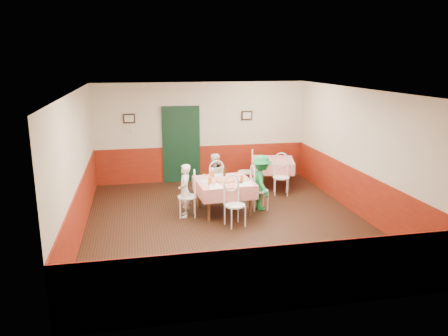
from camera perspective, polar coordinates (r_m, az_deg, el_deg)
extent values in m
plane|color=black|center=(9.46, 0.45, -7.11)|extent=(7.00, 7.00, 0.00)
plane|color=white|center=(8.85, 0.48, 10.07)|extent=(7.00, 7.00, 0.00)
cube|color=beige|center=(12.43, -2.91, 4.70)|extent=(6.00, 0.10, 2.80)
cube|color=beige|center=(5.81, 7.72, -6.34)|extent=(6.00, 0.10, 2.80)
cube|color=beige|center=(8.94, -18.70, 0.27)|extent=(0.10, 7.00, 2.80)
cube|color=beige|center=(10.10, 17.37, 1.90)|extent=(0.10, 7.00, 2.80)
cube|color=maroon|center=(12.59, -2.85, 0.64)|extent=(6.00, 0.03, 1.00)
cube|color=maroon|center=(6.19, 7.39, -14.13)|extent=(6.00, 0.03, 1.00)
cube|color=maroon|center=(9.18, -18.17, -5.19)|extent=(0.03, 7.00, 1.00)
cube|color=maroon|center=(10.31, 16.93, -3.00)|extent=(0.03, 7.00, 1.00)
cube|color=black|center=(12.37, -5.60, 2.95)|extent=(0.96, 0.06, 2.10)
cube|color=black|center=(12.18, -12.29, 6.34)|extent=(0.32, 0.03, 0.26)
cube|color=black|center=(12.58, 3.01, 6.88)|extent=(0.32, 0.03, 0.26)
cube|color=white|center=(12.23, -11.74, 4.74)|extent=(0.10, 0.03, 0.10)
cube|color=red|center=(9.92, 0.00, -3.78)|extent=(1.30, 1.30, 0.77)
cube|color=red|center=(12.04, 6.32, -0.67)|extent=(1.37, 1.37, 0.77)
cylinder|color=#B74723|center=(9.77, 0.17, -1.64)|extent=(0.43, 0.43, 0.03)
cylinder|color=white|center=(9.72, -2.50, -1.77)|extent=(0.27, 0.27, 0.01)
cylinder|color=white|center=(9.90, 2.27, -1.47)|extent=(0.27, 0.27, 0.01)
cylinder|color=white|center=(10.22, -0.79, -0.96)|extent=(0.27, 0.27, 0.01)
cylinder|color=#BF7219|center=(9.48, -1.85, -1.72)|extent=(0.09, 0.09, 0.16)
cylinder|color=#BF7219|center=(9.72, 2.35, -1.39)|extent=(0.08, 0.08, 0.14)
cylinder|color=#BF7219|center=(10.12, -1.52, -0.77)|extent=(0.08, 0.08, 0.14)
cylinder|color=#381C0A|center=(10.17, 0.05, -0.43)|extent=(0.06, 0.06, 0.22)
cylinder|color=silver|center=(9.31, -1.89, -2.23)|extent=(0.04, 0.04, 0.09)
cylinder|color=silver|center=(9.26, -1.39, -2.32)|extent=(0.04, 0.04, 0.09)
cylinder|color=#B23319|center=(9.35, -1.97, -2.16)|extent=(0.04, 0.04, 0.09)
cube|color=white|center=(9.34, -1.21, -2.46)|extent=(0.38, 0.45, 0.00)
cube|color=white|center=(9.56, 2.82, -2.07)|extent=(0.35, 0.44, 0.00)
cube|color=black|center=(9.63, 2.09, -1.90)|extent=(0.12, 0.10, 0.02)
imported|color=gray|center=(9.66, -5.15, -2.97)|extent=(0.31, 0.45, 1.19)
imported|color=gray|center=(10.69, -1.30, -1.23)|extent=(0.59, 0.46, 1.20)
imported|color=gray|center=(10.12, 4.92, -1.90)|extent=(0.50, 0.85, 1.29)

